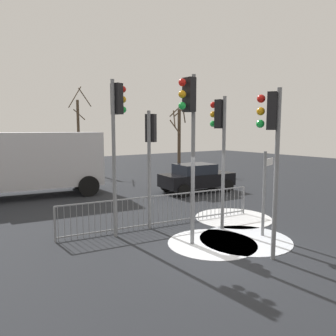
{
  "coord_description": "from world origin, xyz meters",
  "views": [
    {
      "loc": [
        -5.92,
        -6.2,
        3.26
      ],
      "look_at": [
        0.53,
        3.09,
        1.89
      ],
      "focal_mm": 34.38,
      "sensor_mm": 36.0,
      "label": 1
    }
  ],
  "objects_px": {
    "traffic_light_mid_left": "(151,143)",
    "delivery_truck": "(27,161)",
    "traffic_light_foreground_left": "(271,135)",
    "direction_sign_post": "(265,188)",
    "bare_tree_right": "(179,137)",
    "bare_tree_centre": "(79,133)",
    "car_black_near": "(196,177)",
    "traffic_light_rear_right": "(220,133)",
    "traffic_light_mid_right": "(190,122)",
    "traffic_light_foreground_right": "(117,123)"
  },
  "relations": [
    {
      "from": "car_black_near",
      "to": "bare_tree_centre",
      "type": "bearing_deg",
      "value": 105.78
    },
    {
      "from": "direction_sign_post",
      "to": "bare_tree_right",
      "type": "height_order",
      "value": "bare_tree_right"
    },
    {
      "from": "traffic_light_rear_right",
      "to": "bare_tree_right",
      "type": "relative_size",
      "value": 0.85
    },
    {
      "from": "traffic_light_rear_right",
      "to": "bare_tree_centre",
      "type": "distance_m",
      "value": 16.81
    },
    {
      "from": "direction_sign_post",
      "to": "bare_tree_right",
      "type": "relative_size",
      "value": 0.51
    },
    {
      "from": "traffic_light_mid_right",
      "to": "bare_tree_right",
      "type": "height_order",
      "value": "bare_tree_right"
    },
    {
      "from": "bare_tree_centre",
      "to": "traffic_light_foreground_left",
      "type": "bearing_deg",
      "value": -95.92
    },
    {
      "from": "traffic_light_mid_left",
      "to": "delivery_truck",
      "type": "height_order",
      "value": "traffic_light_mid_left"
    },
    {
      "from": "traffic_light_mid_right",
      "to": "delivery_truck",
      "type": "xyz_separation_m",
      "value": [
        -2.26,
        9.61,
        -1.71
      ]
    },
    {
      "from": "traffic_light_foreground_left",
      "to": "direction_sign_post",
      "type": "bearing_deg",
      "value": 3.37
    },
    {
      "from": "direction_sign_post",
      "to": "car_black_near",
      "type": "bearing_deg",
      "value": 46.71
    },
    {
      "from": "traffic_light_mid_right",
      "to": "traffic_light_foreground_left",
      "type": "xyz_separation_m",
      "value": [
        1.05,
        -1.86,
        -0.34
      ]
    },
    {
      "from": "car_black_near",
      "to": "traffic_light_mid_right",
      "type": "bearing_deg",
      "value": -126.1
    },
    {
      "from": "traffic_light_foreground_right",
      "to": "traffic_light_foreground_left",
      "type": "xyz_separation_m",
      "value": [
        2.27,
        -3.79,
        -0.33
      ]
    },
    {
      "from": "traffic_light_rear_right",
      "to": "bare_tree_centre",
      "type": "bearing_deg",
      "value": 70.51
    },
    {
      "from": "traffic_light_foreground_right",
      "to": "bare_tree_right",
      "type": "distance_m",
      "value": 15.78
    },
    {
      "from": "bare_tree_right",
      "to": "traffic_light_rear_right",
      "type": "bearing_deg",
      "value": -121.7
    },
    {
      "from": "traffic_light_mid_right",
      "to": "bare_tree_right",
      "type": "bearing_deg",
      "value": -40.69
    },
    {
      "from": "traffic_light_mid_left",
      "to": "traffic_light_foreground_right",
      "type": "xyz_separation_m",
      "value": [
        -1.27,
        -0.14,
        0.62
      ]
    },
    {
      "from": "traffic_light_rear_right",
      "to": "traffic_light_foreground_right",
      "type": "distance_m",
      "value": 3.26
    },
    {
      "from": "bare_tree_centre",
      "to": "delivery_truck",
      "type": "bearing_deg",
      "value": -124.22
    },
    {
      "from": "traffic_light_foreground_left",
      "to": "bare_tree_centre",
      "type": "bearing_deg",
      "value": 45.99
    },
    {
      "from": "delivery_truck",
      "to": "bare_tree_right",
      "type": "distance_m",
      "value": 12.49
    },
    {
      "from": "traffic_light_mid_left",
      "to": "bare_tree_right",
      "type": "height_order",
      "value": "bare_tree_right"
    },
    {
      "from": "traffic_light_foreground_left",
      "to": "delivery_truck",
      "type": "bearing_deg",
      "value": 68.01
    },
    {
      "from": "car_black_near",
      "to": "traffic_light_foreground_left",
      "type": "bearing_deg",
      "value": -112.86
    },
    {
      "from": "traffic_light_foreground_right",
      "to": "delivery_truck",
      "type": "xyz_separation_m",
      "value": [
        -1.04,
        7.68,
        -1.7
      ]
    },
    {
      "from": "car_black_near",
      "to": "delivery_truck",
      "type": "bearing_deg",
      "value": 158.77
    },
    {
      "from": "traffic_light_mid_right",
      "to": "traffic_light_foreground_left",
      "type": "bearing_deg",
      "value": -155.5
    },
    {
      "from": "delivery_truck",
      "to": "traffic_light_mid_left",
      "type": "bearing_deg",
      "value": 114.92
    },
    {
      "from": "direction_sign_post",
      "to": "traffic_light_foreground_right",
      "type": "bearing_deg",
      "value": 124.61
    },
    {
      "from": "traffic_light_foreground_right",
      "to": "bare_tree_right",
      "type": "height_order",
      "value": "bare_tree_right"
    },
    {
      "from": "traffic_light_mid_left",
      "to": "direction_sign_post",
      "type": "bearing_deg",
      "value": 5.88
    },
    {
      "from": "car_black_near",
      "to": "bare_tree_right",
      "type": "relative_size",
      "value": 0.78
    },
    {
      "from": "delivery_truck",
      "to": "bare_tree_centre",
      "type": "distance_m",
      "value": 9.52
    },
    {
      "from": "bare_tree_right",
      "to": "direction_sign_post",
      "type": "bearing_deg",
      "value": -117.15
    },
    {
      "from": "direction_sign_post",
      "to": "bare_tree_right",
      "type": "distance_m",
      "value": 15.78
    },
    {
      "from": "traffic_light_mid_right",
      "to": "delivery_truck",
      "type": "relative_size",
      "value": 0.65
    },
    {
      "from": "traffic_light_mid_right",
      "to": "traffic_light_mid_left",
      "type": "xyz_separation_m",
      "value": [
        0.05,
        2.07,
        -0.64
      ]
    },
    {
      "from": "delivery_truck",
      "to": "car_black_near",
      "type": "bearing_deg",
      "value": 161.43
    },
    {
      "from": "traffic_light_rear_right",
      "to": "bare_tree_right",
      "type": "xyz_separation_m",
      "value": [
        7.85,
        12.71,
        -0.47
      ]
    },
    {
      "from": "traffic_light_foreground_left",
      "to": "delivery_truck",
      "type": "distance_m",
      "value": 12.02
    },
    {
      "from": "traffic_light_mid_right",
      "to": "traffic_light_foreground_right",
      "type": "relative_size",
      "value": 1.0
    },
    {
      "from": "traffic_light_foreground_left",
      "to": "direction_sign_post",
      "type": "height_order",
      "value": "traffic_light_foreground_left"
    },
    {
      "from": "traffic_light_mid_left",
      "to": "car_black_near",
      "type": "bearing_deg",
      "value": 91.05
    },
    {
      "from": "traffic_light_mid_right",
      "to": "car_black_near",
      "type": "xyz_separation_m",
      "value": [
        5.19,
        5.9,
        -2.68
      ]
    },
    {
      "from": "traffic_light_foreground_right",
      "to": "direction_sign_post",
      "type": "xyz_separation_m",
      "value": [
        3.66,
        -2.56,
        -1.96
      ]
    },
    {
      "from": "traffic_light_foreground_right",
      "to": "bare_tree_centre",
      "type": "xyz_separation_m",
      "value": [
        4.27,
        15.49,
        -0.44
      ]
    },
    {
      "from": "traffic_light_mid_right",
      "to": "traffic_light_foreground_right",
      "type": "distance_m",
      "value": 2.28
    },
    {
      "from": "traffic_light_foreground_left",
      "to": "car_black_near",
      "type": "xyz_separation_m",
      "value": [
        4.14,
        7.76,
        -2.34
      ]
    }
  ]
}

